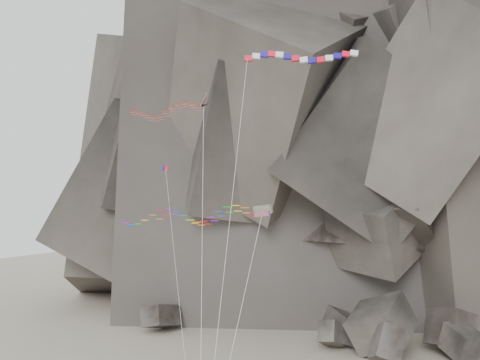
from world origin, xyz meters
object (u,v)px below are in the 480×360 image
at_px(delta_kite, 162,111).
at_px(pennant_kite, 170,217).
at_px(banner_kite, 299,60).
at_px(parafoil_kite, 184,216).

relative_size(delta_kite, pennant_kite, 1.32).
relative_size(delta_kite, banner_kite, 0.91).
height_order(banner_kite, pennant_kite, banner_kite).
bearing_deg(banner_kite, delta_kite, 159.86).
relative_size(delta_kite, parafoil_kite, 1.55).
height_order(delta_kite, parafoil_kite, delta_kite).
bearing_deg(pennant_kite, delta_kite, 146.58).
xyz_separation_m(delta_kite, banner_kite, (13.31, 0.70, 3.47)).
relative_size(banner_kite, parafoil_kite, 1.70).
relative_size(banner_kite, pennant_kite, 1.45).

